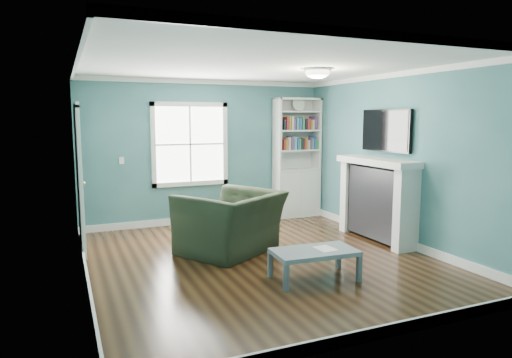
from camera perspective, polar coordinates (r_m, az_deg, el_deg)
name	(u,v)px	position (r m, az deg, el deg)	size (l,w,h in m)	color
floor	(261,259)	(6.33, 0.63, -10.00)	(5.00, 5.00, 0.00)	black
room_walls	(261,144)	(6.04, 0.65, 4.46)	(5.00, 5.00, 5.00)	#316467
trim	(261,169)	(6.07, 0.65, 1.20)	(4.50, 5.00, 2.60)	white
window	(190,144)	(8.29, -8.24, 4.32)	(1.40, 0.06, 1.50)	white
bookshelf	(296,169)	(8.93, 5.08, 1.20)	(0.90, 0.35, 2.31)	silver
fireplace	(377,200)	(7.39, 14.92, -2.61)	(0.44, 1.58, 1.30)	black
tv	(386,131)	(7.36, 15.95, 5.85)	(0.06, 1.10, 0.65)	black
door	(79,178)	(6.97, -21.24, 0.16)	(0.12, 0.98, 2.17)	silver
ceiling_fixture	(318,72)	(6.56, 7.70, 13.09)	(0.38, 0.38, 0.15)	white
light_switch	(122,161)	(8.09, -16.45, 2.23)	(0.08, 0.01, 0.12)	white
recliner	(231,212)	(6.53, -3.16, -4.19)	(1.33, 0.86, 1.16)	#242C1B
coffee_table	(314,254)	(5.54, 7.31, -9.24)	(1.02, 0.60, 0.36)	#525A62
paper_sheet	(325,248)	(5.59, 8.65, -8.58)	(0.21, 0.26, 0.00)	white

